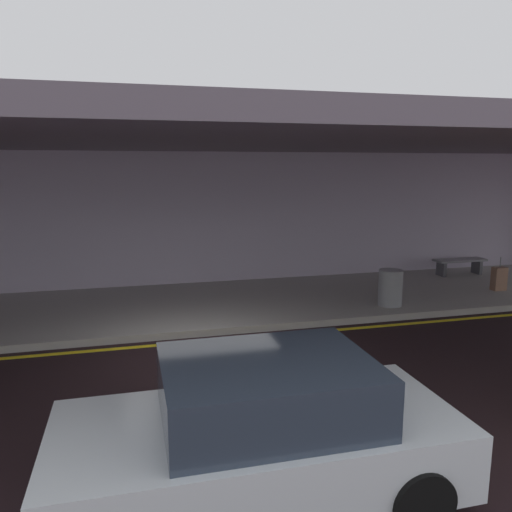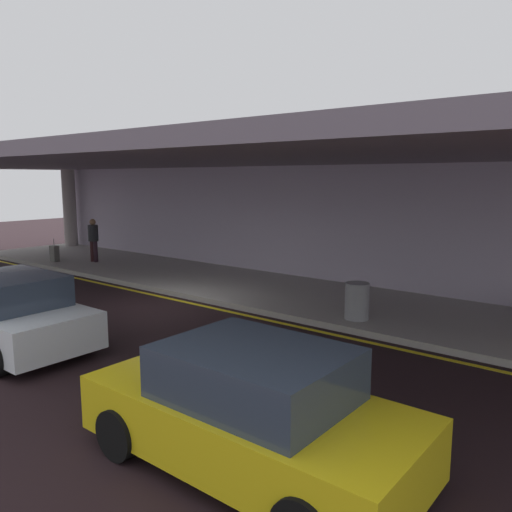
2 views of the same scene
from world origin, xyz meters
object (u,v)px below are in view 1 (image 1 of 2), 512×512
(suitcase_upright_primary, at_px, (499,279))
(trash_bin_steel, at_px, (390,288))
(bench_metal, at_px, (460,263))
(car_white, at_px, (261,434))

(suitcase_upright_primary, xyz_separation_m, trash_bin_steel, (-3.54, -0.60, 0.11))
(suitcase_upright_primary, relative_size, bench_metal, 0.56)
(car_white, relative_size, bench_metal, 2.56)
(car_white, bearing_deg, suitcase_upright_primary, 36.50)
(suitcase_upright_primary, bearing_deg, trash_bin_steel, -150.00)
(suitcase_upright_primary, distance_m, trash_bin_steel, 3.59)
(car_white, distance_m, suitcase_upright_primary, 10.45)
(bench_metal, relative_size, trash_bin_steel, 1.88)
(bench_metal, xyz_separation_m, trash_bin_steel, (-3.75, -2.54, 0.07))
(bench_metal, bearing_deg, suitcase_upright_primary, -96.21)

